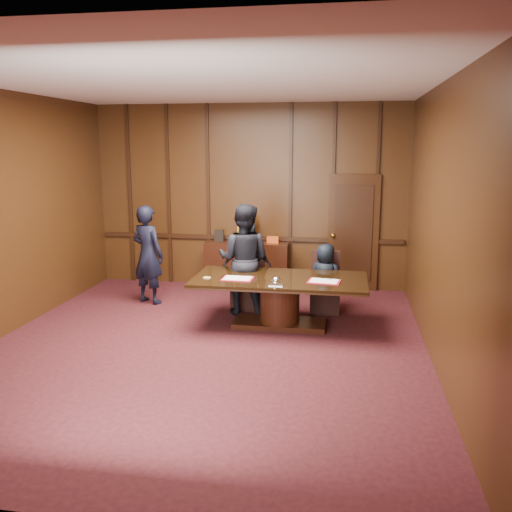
{
  "coord_description": "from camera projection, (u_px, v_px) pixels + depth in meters",
  "views": [
    {
      "loc": [
        1.84,
        -6.78,
        2.72
      ],
      "look_at": [
        0.51,
        1.26,
        1.05
      ],
      "focal_mm": 38.0,
      "sensor_mm": 36.0,
      "label": 1
    }
  ],
  "objects": [
    {
      "name": "inkstand",
      "position": [
        276.0,
        282.0,
        7.71
      ],
      "size": [
        0.2,
        0.14,
        0.12
      ],
      "color": "white",
      "rests_on": "conference_table"
    },
    {
      "name": "witness_left",
      "position": [
        148.0,
        255.0,
        9.38
      ],
      "size": [
        0.74,
        0.62,
        1.72
      ],
      "primitive_type": "imported",
      "rotation": [
        0.0,
        0.0,
        2.76
      ],
      "color": "black",
      "rests_on": "ground"
    },
    {
      "name": "notepad",
      "position": [
        207.0,
        278.0,
        8.13
      ],
      "size": [
        0.11,
        0.09,
        0.01
      ],
      "primitive_type": "cube",
      "rotation": [
        0.0,
        0.0,
        -0.19
      ],
      "color": "#D4C368",
      "rests_on": "conference_table"
    },
    {
      "name": "conference_table",
      "position": [
        280.0,
        294.0,
        8.21
      ],
      "size": [
        2.62,
        1.32,
        0.76
      ],
      "color": "black",
      "rests_on": "ground"
    },
    {
      "name": "witness_right",
      "position": [
        244.0,
        259.0,
        8.78
      ],
      "size": [
        0.95,
        0.78,
        1.81
      ],
      "primitive_type": "imported",
      "rotation": [
        0.0,
        0.0,
        3.02
      ],
      "color": "black",
      "rests_on": "ground"
    },
    {
      "name": "signatory_left",
      "position": [
        247.0,
        268.0,
        9.04
      ],
      "size": [
        0.87,
        0.46,
        1.42
      ],
      "primitive_type": "imported",
      "rotation": [
        0.0,
        0.0,
        3.29
      ],
      "color": "black",
      "rests_on": "ground"
    },
    {
      "name": "folder_left",
      "position": [
        238.0,
        278.0,
        8.08
      ],
      "size": [
        0.47,
        0.34,
        0.02
      ],
      "rotation": [
        0.0,
        0.0,
        -0.03
      ],
      "color": "#B21024",
      "rests_on": "conference_table"
    },
    {
      "name": "chair_left",
      "position": [
        248.0,
        291.0,
        9.2
      ],
      "size": [
        0.52,
        0.52,
        0.99
      ],
      "rotation": [
        0.0,
        0.0,
        -0.09
      ],
      "color": "black",
      "rests_on": "ground"
    },
    {
      "name": "folder_right",
      "position": [
        324.0,
        281.0,
        7.91
      ],
      "size": [
        0.5,
        0.38,
        0.02
      ],
      "rotation": [
        0.0,
        0.0,
        -0.12
      ],
      "color": "#B21024",
      "rests_on": "conference_table"
    },
    {
      "name": "chair_right",
      "position": [
        325.0,
        294.0,
        8.99
      ],
      "size": [
        0.5,
        0.5,
        0.99
      ],
      "rotation": [
        0.0,
        0.0,
        0.04
      ],
      "color": "black",
      "rests_on": "ground"
    },
    {
      "name": "signatory_right",
      "position": [
        325.0,
        278.0,
        8.86
      ],
      "size": [
        0.66,
        0.53,
        1.16
      ],
      "primitive_type": "imported",
      "rotation": [
        0.0,
        0.0,
        2.81
      ],
      "color": "black",
      "rests_on": "ground"
    },
    {
      "name": "room",
      "position": [
        209.0,
        222.0,
        7.17
      ],
      "size": [
        7.0,
        7.04,
        3.5
      ],
      "color": "black",
      "rests_on": "ground"
    },
    {
      "name": "sideboard",
      "position": [
        247.0,
        263.0,
        10.44
      ],
      "size": [
        1.6,
        0.45,
        1.54
      ],
      "color": "black",
      "rests_on": "ground"
    }
  ]
}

